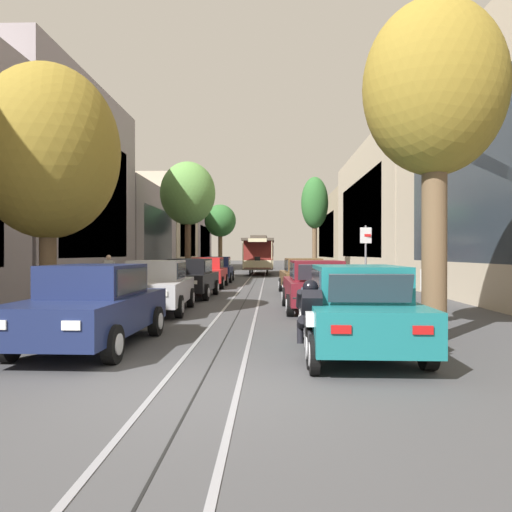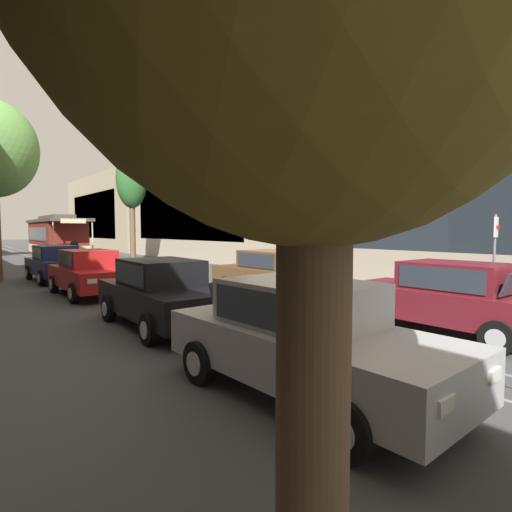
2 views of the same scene
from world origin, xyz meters
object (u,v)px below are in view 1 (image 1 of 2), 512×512
parked_car_maroon_second_right (316,285)px  street_tree_kerb_left_near (48,153)px  street_tree_kerb_right_second (315,204)px  parked_car_navy_near_left (93,305)px  parked_car_black_mid_left (190,278)px  street_tree_kerb_left_mid (220,221)px  pedestrian_on_left_pavement (109,272)px  parked_car_navy_fifth_left (218,269)px  parked_car_brown_mid_right (303,276)px  cable_car_trolley (259,255)px  pedestrian_on_right_pavement (431,286)px  parked_car_teal_near_right (357,308)px  street_tree_kerb_left_second (188,194)px  parked_car_red_fourth_left (208,272)px  street_sign_post (366,258)px  motorcycle_with_rider (311,324)px  street_tree_kerb_right_near (435,93)px  parked_car_silver_second_left (157,286)px

parked_car_maroon_second_right → street_tree_kerb_left_near: bearing=-158.7°
parked_car_maroon_second_right → street_tree_kerb_right_second: street_tree_kerb_right_second is taller
parked_car_navy_near_left → parked_car_black_mid_left: (0.13, 10.40, 0.00)m
parked_car_maroon_second_right → street_tree_kerb_left_mid: street_tree_kerb_left_mid is taller
parked_car_navy_near_left → pedestrian_on_left_pavement: (-3.56, 11.35, 0.18)m
parked_car_navy_fifth_left → parked_car_brown_mid_right: (4.80, -9.16, 0.00)m
parked_car_maroon_second_right → street_tree_kerb_left_near: (-7.16, -2.79, 3.61)m
parked_car_maroon_second_right → parked_car_brown_mid_right: (0.03, 6.23, 0.00)m
parked_car_maroon_second_right → cable_car_trolley: cable_car_trolley is taller
parked_car_brown_mid_right → pedestrian_on_right_pavement: bearing=-73.4°
parked_car_navy_fifth_left → parked_car_teal_near_right: bearing=-77.2°
parked_car_black_mid_left → street_tree_kerb_left_second: (-2.19, 12.13, 4.94)m
parked_car_teal_near_right → parked_car_navy_near_left: bearing=175.9°
parked_car_navy_near_left → street_tree_kerb_right_second: 31.57m
parked_car_red_fourth_left → street_sign_post: street_sign_post is taller
parked_car_red_fourth_left → street_sign_post: bearing=-59.6°
parked_car_black_mid_left → street_tree_kerb_left_near: (-2.46, -7.31, 3.61)m
parked_car_maroon_second_right → street_tree_kerb_left_near: street_tree_kerb_left_near is taller
street_tree_kerb_left_second → street_sign_post: (8.39, -16.93, -4.09)m
parked_car_teal_near_right → motorcycle_with_rider: size_ratio=2.21×
street_tree_kerb_right_near → pedestrian_on_left_pavement: 15.26m
parked_car_teal_near_right → street_tree_kerb_left_near: street_tree_kerb_left_near is taller
parked_car_brown_mid_right → pedestrian_on_right_pavement: 9.31m
parked_car_maroon_second_right → street_tree_kerb_left_second: bearing=112.5°
street_tree_kerb_left_second → street_tree_kerb_right_near: 23.32m
parked_car_red_fourth_left → street_tree_kerb_left_mid: bearing=94.5°
street_tree_kerb_right_second → cable_car_trolley: size_ratio=0.88×
street_tree_kerb_left_mid → cable_car_trolley: bearing=-65.2°
parked_car_navy_near_left → motorcycle_with_rider: size_ratio=2.21×
parked_car_red_fourth_left → street_tree_kerb_right_near: (6.75, -15.25, 4.34)m
parked_car_navy_fifth_left → street_tree_kerb_right_second: 12.53m
street_tree_kerb_left_near → motorcycle_with_rider: 8.64m
pedestrian_on_left_pavement → motorcycle_with_rider: bearing=-58.9°
street_tree_kerb_right_near → motorcycle_with_rider: street_tree_kerb_right_near is taller
motorcycle_with_rider → parked_car_maroon_second_right: bearing=84.0°
parked_car_brown_mid_right → street_tree_kerb_right_second: street_tree_kerb_right_second is taller
parked_car_silver_second_left → parked_car_teal_near_right: (5.05, -5.80, 0.00)m
parked_car_maroon_second_right → pedestrian_on_left_pavement: (-8.39, 5.47, 0.18)m
parked_car_teal_near_right → street_tree_kerb_left_second: street_tree_kerb_left_second is taller
parked_car_navy_near_left → street_sign_post: size_ratio=1.66×
parked_car_black_mid_left → parked_car_teal_near_right: (4.86, -10.76, 0.00)m
parked_car_maroon_second_right → motorcycle_with_rider: 7.23m
street_tree_kerb_left_mid → street_sign_post: (8.29, -36.57, -3.58)m
cable_car_trolley → street_tree_kerb_left_near: bearing=-99.2°
street_tree_kerb_left_second → street_sign_post: street_tree_kerb_left_second is taller
parked_car_brown_mid_right → pedestrian_on_right_pavement: (2.65, -8.92, 0.16)m
cable_car_trolley → motorcycle_with_rider: 33.98m
parked_car_navy_near_left → motorcycle_with_rider: 4.29m
parked_car_navy_fifth_left → pedestrian_on_right_pavement: size_ratio=2.58×
street_tree_kerb_right_near → pedestrian_on_left_pavement: street_tree_kerb_right_near is taller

